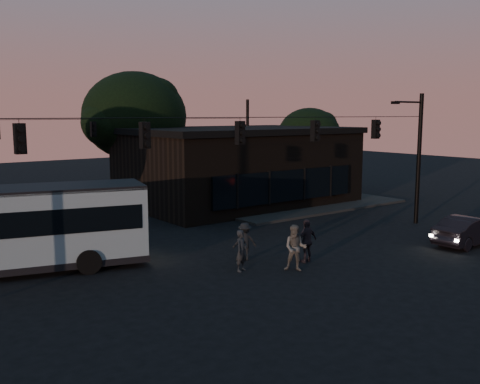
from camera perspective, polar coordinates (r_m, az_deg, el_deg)
ground at (r=20.82m, az=6.80°, el=-9.48°), size 120.00×120.00×0.00m
sidewalk_far_right at (r=38.76m, az=5.12°, el=-1.02°), size 14.00×10.00×0.15m
building at (r=38.01m, az=-0.19°, el=2.84°), size 15.40×10.41×5.40m
tree_behind at (r=40.34m, az=-11.20°, el=7.95°), size 7.60×7.60×9.43m
tree_right at (r=45.32m, az=7.39°, el=6.10°), size 5.20×5.20×6.86m
signal_rig_near at (r=22.94m, az=-0.00°, el=3.58°), size 26.24×0.30×7.50m
signal_rig_far at (r=36.93m, az=-15.31°, el=4.71°), size 26.24×0.30×7.50m
car at (r=28.43m, az=23.27°, el=-3.78°), size 4.34×1.52×1.43m
pedestrian_a at (r=21.80m, az=0.17°, el=-6.27°), size 0.73×0.61×1.70m
pedestrian_b at (r=21.93m, az=5.94°, el=-5.95°), size 1.15×1.17×1.91m
pedestrian_c at (r=23.23m, az=7.16°, el=-5.18°), size 1.12×0.50×1.89m
pedestrian_d at (r=23.43m, az=0.52°, el=-5.29°), size 1.22×0.98×1.66m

